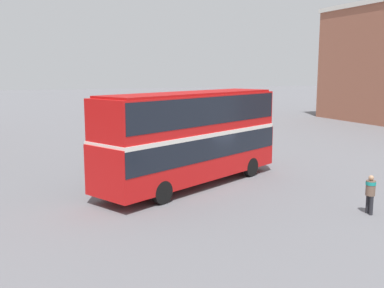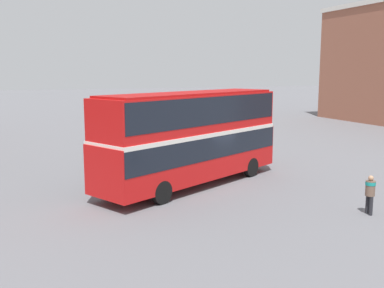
# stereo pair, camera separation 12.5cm
# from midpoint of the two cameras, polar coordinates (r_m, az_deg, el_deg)

# --- Properties ---
(ground_plane) EXTENTS (240.00, 240.00, 0.00)m
(ground_plane) POSITION_cam_midpoint_polar(r_m,az_deg,el_deg) (22.93, 2.10, -4.99)
(ground_plane) COLOR slate
(double_decker_bus) EXTENTS (10.91, 7.24, 4.62)m
(double_decker_bus) POSITION_cam_midpoint_polar(r_m,az_deg,el_deg) (22.05, -0.16, 1.47)
(double_decker_bus) COLOR red
(double_decker_bus) RESTS_ON ground_plane
(pedestrian_foreground) EXTENTS (0.45, 0.45, 1.59)m
(pedestrian_foreground) POSITION_cam_midpoint_polar(r_m,az_deg,el_deg) (19.19, 21.54, -5.50)
(pedestrian_foreground) COLOR #232328
(pedestrian_foreground) RESTS_ON ground_plane
(parked_car_kerb_near) EXTENTS (4.89, 2.53, 1.50)m
(parked_car_kerb_near) POSITION_cam_midpoint_polar(r_m,az_deg,el_deg) (41.90, 1.60, 2.59)
(parked_car_kerb_near) COLOR silver
(parked_car_kerb_near) RESTS_ON ground_plane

